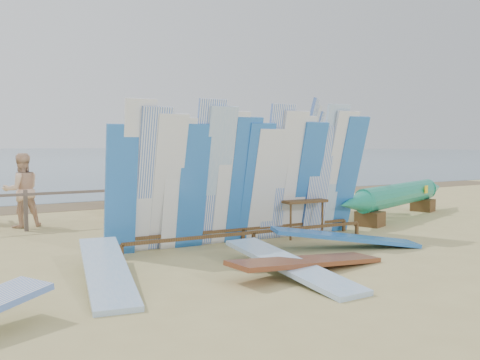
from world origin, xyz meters
TOP-DOWN VIEW (x-y plane):
  - ground at (0.00, 0.00)m, footprint 160.00×160.00m
  - wet_sand_strip at (0.00, 7.20)m, footprint 40.00×2.60m
  - fence at (0.00, 3.00)m, footprint 12.08×0.08m
  - main_surfboard_rack at (1.45, -0.60)m, footprint 5.36×0.99m
  - side_surfboard_rack at (4.76, 2.00)m, footprint 2.47×2.44m
  - outrigger_canoe at (6.53, 0.29)m, footprint 6.05×2.63m
  - vendor_table at (2.71, -0.55)m, footprint 0.96×0.70m
  - flat_board_c at (1.09, -2.89)m, footprint 2.74×0.86m
  - flat_board_a at (-1.68, -2.04)m, footprint 1.03×2.75m
  - flat_board_d at (2.72, -1.91)m, footprint 2.71×1.46m
  - flat_board_b at (0.72, -2.93)m, footprint 0.62×2.71m
  - beach_chair_left at (0.54, 3.86)m, footprint 0.53×0.55m
  - beach_chair_right at (1.44, 3.63)m, footprint 0.76×0.77m
  - stroller at (2.14, 3.56)m, footprint 0.74×0.84m
  - beachgoer_7 at (1.35, 4.83)m, footprint 0.55×0.76m
  - beachgoer_5 at (1.76, 6.00)m, footprint 1.77×0.70m
  - beachgoer_8 at (2.78, 4.69)m, footprint 0.78×0.41m
  - beachgoer_2 at (-2.00, 3.60)m, footprint 0.86×0.48m
  - beachgoer_10 at (7.08, 4.17)m, footprint 0.88×1.05m
  - beachgoer_extra_0 at (7.85, 6.08)m, footprint 1.13×0.81m
  - beachgoer_4 at (0.81, 5.48)m, footprint 1.07×0.88m
  - beachgoer_9 at (5.86, 5.16)m, footprint 1.02×0.97m

SIDE VIEW (x-z plane):
  - ground at x=0.00m, z-range 0.00..0.00m
  - wet_sand_strip at x=0.00m, z-range -0.01..0.01m
  - flat_board_c at x=1.09m, z-range -0.15..0.15m
  - flat_board_a at x=-1.68m, z-range -0.20..0.20m
  - flat_board_d at x=2.72m, z-range -0.20..0.20m
  - flat_board_b at x=0.72m, z-range -0.16..0.16m
  - beach_chair_left at x=0.54m, z-range -0.17..0.65m
  - beach_chair_right at x=1.44m, z-range -0.18..0.70m
  - stroller at x=2.14m, z-range -0.10..0.87m
  - vendor_table at x=2.71m, z-range -0.21..1.03m
  - outrigger_canoe at x=6.53m, z-range 0.12..1.01m
  - fence at x=0.00m, z-range 0.18..1.08m
  - beachgoer_9 at x=5.86m, z-range 0.00..1.54m
  - beachgoer_8 at x=2.78m, z-range 0.00..1.57m
  - beachgoer_extra_0 at x=7.85m, z-range 0.00..1.62m
  - beachgoer_10 at x=7.08m, z-range 0.00..1.67m
  - beachgoer_2 at x=-2.00m, z-range 0.00..1.68m
  - beachgoer_4 at x=0.81m, z-range 0.00..1.69m
  - beachgoer_5 at x=1.76m, z-range 0.00..1.86m
  - beachgoer_7 at x=1.35m, z-range 0.00..1.88m
  - main_surfboard_rack at x=1.45m, z-range -0.14..2.55m
  - side_surfboard_rack at x=4.76m, z-range -0.14..2.91m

